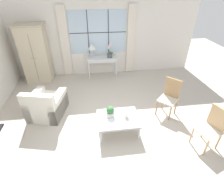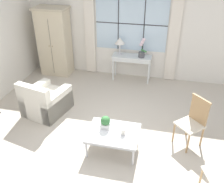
# 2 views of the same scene
# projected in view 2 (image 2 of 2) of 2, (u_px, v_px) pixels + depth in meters

# --- Properties ---
(ground_plane) EXTENTS (14.00, 14.00, 0.00)m
(ground_plane) POSITION_uv_depth(u_px,v_px,m) (106.00, 138.00, 5.16)
(ground_plane) COLOR #BCB2A3
(wall_back_windowed) EXTENTS (7.20, 0.14, 2.80)m
(wall_back_windowed) POSITION_uv_depth(u_px,v_px,m) (131.00, 30.00, 6.99)
(wall_back_windowed) COLOR silver
(wall_back_windowed) RESTS_ON ground_plane
(armoire) EXTENTS (0.95, 0.61, 1.99)m
(armoire) POSITION_uv_depth(u_px,v_px,m) (55.00, 42.00, 7.32)
(armoire) COLOR beige
(armoire) RESTS_ON ground_plane
(console_table) EXTENTS (1.10, 0.41, 0.74)m
(console_table) POSITION_uv_depth(u_px,v_px,m) (132.00, 59.00, 7.11)
(console_table) COLOR silver
(console_table) RESTS_ON ground_plane
(table_lamp) EXTENTS (0.28, 0.28, 0.50)m
(table_lamp) POSITION_uv_depth(u_px,v_px,m) (120.00, 41.00, 6.96)
(table_lamp) COLOR silver
(table_lamp) RESTS_ON console_table
(potted_orchid) EXTENTS (0.23, 0.18, 0.55)m
(potted_orchid) POSITION_uv_depth(u_px,v_px,m) (142.00, 50.00, 6.88)
(potted_orchid) COLOR #4C4C51
(potted_orchid) RESTS_ON console_table
(armchair_upholstered) EXTENTS (1.04, 1.11, 0.88)m
(armchair_upholstered) POSITION_uv_depth(u_px,v_px,m) (46.00, 102.00, 5.84)
(armchair_upholstered) COLOR silver
(armchair_upholstered) RESTS_ON ground_plane
(side_chair_wooden) EXTENTS (0.62, 0.62, 1.01)m
(side_chair_wooden) POSITION_uv_depth(u_px,v_px,m) (194.00, 119.00, 4.79)
(side_chair_wooden) COLOR beige
(side_chair_wooden) RESTS_ON ground_plane
(coffee_table) EXTENTS (0.98, 0.75, 0.41)m
(coffee_table) POSITION_uv_depth(u_px,v_px,m) (113.00, 134.00, 4.72)
(coffee_table) COLOR silver
(coffee_table) RESTS_ON ground_plane
(potted_plant_small) EXTENTS (0.19, 0.19, 0.25)m
(potted_plant_small) POSITION_uv_depth(u_px,v_px,m) (105.00, 122.00, 4.76)
(potted_plant_small) COLOR white
(potted_plant_small) RESTS_ON coffee_table
(pillar_candle) EXTENTS (0.12, 0.12, 0.13)m
(pillar_candle) POSITION_uv_depth(u_px,v_px,m) (123.00, 132.00, 4.62)
(pillar_candle) COLOR silver
(pillar_candle) RESTS_ON coffee_table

